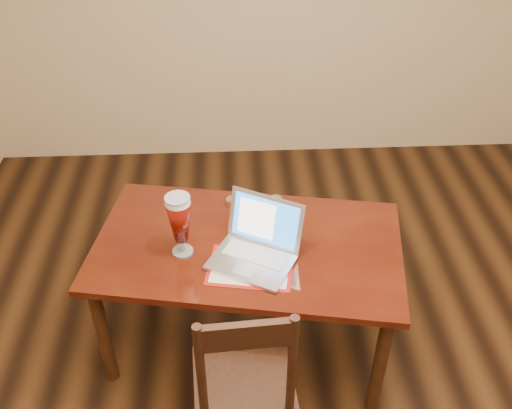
{
  "coord_description": "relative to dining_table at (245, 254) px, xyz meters",
  "views": [
    {
      "loc": [
        -0.43,
        -1.45,
        2.46
      ],
      "look_at": [
        -0.32,
        0.63,
        0.87
      ],
      "focal_mm": 40.0,
      "sensor_mm": 36.0,
      "label": 1
    }
  ],
  "objects": [
    {
      "name": "room_shell",
      "position": [
        0.38,
        -0.58,
        1.15
      ],
      "size": [
        4.51,
        5.01,
        2.71
      ],
      "color": "tan",
      "rests_on": "ground"
    },
    {
      "name": "dining_table",
      "position": [
        0.0,
        0.0,
        0.0
      ],
      "size": [
        1.57,
        1.06,
        1.0
      ],
      "rotation": [
        0.0,
        0.0,
        -0.18
      ],
      "color": "#461709",
      "rests_on": "ground"
    },
    {
      "name": "dining_chair",
      "position": [
        -0.03,
        -0.61,
        -0.16
      ],
      "size": [
        0.44,
        0.42,
        0.98
      ],
      "rotation": [
        0.0,
        0.0,
        0.07
      ],
      "color": "black",
      "rests_on": "ground"
    }
  ]
}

